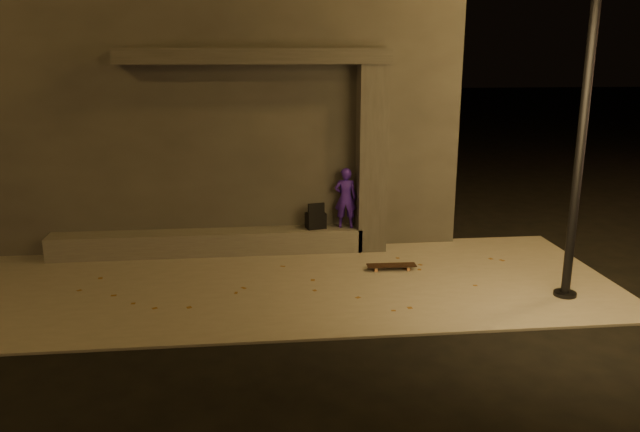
{
  "coord_description": "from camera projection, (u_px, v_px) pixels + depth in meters",
  "views": [
    {
      "loc": [
        -0.58,
        -8.01,
        3.86
      ],
      "look_at": [
        0.51,
        2.0,
        1.2
      ],
      "focal_mm": 35.0,
      "sensor_mm": 36.0,
      "label": 1
    }
  ],
  "objects": [
    {
      "name": "street_lamp_0",
      "position": [
        595.0,
        13.0,
        8.97
      ],
      "size": [
        0.36,
        0.36,
        7.79
      ],
      "color": "black",
      "rests_on": "ground"
    },
    {
      "name": "sidewalk",
      "position": [
        291.0,
        283.0,
        10.66
      ],
      "size": [
        11.0,
        4.4,
        0.04
      ],
      "primitive_type": "cube",
      "color": "slate",
      "rests_on": "ground"
    },
    {
      "name": "skateboard",
      "position": [
        392.0,
        266.0,
        11.24
      ],
      "size": [
        0.89,
        0.25,
        0.1
      ],
      "rotation": [
        0.0,
        0.0,
        -0.02
      ],
      "color": "black",
      "rests_on": "sidewalk"
    },
    {
      "name": "ledge",
      "position": [
        208.0,
        242.0,
        12.12
      ],
      "size": [
        6.0,
        0.55,
        0.45
      ],
      "primitive_type": "cube",
      "color": "#56524E",
      "rests_on": "sidewalk"
    },
    {
      "name": "canopy",
      "position": [
        255.0,
        56.0,
        11.38
      ],
      "size": [
        5.0,
        0.7,
        0.28
      ],
      "primitive_type": "cube",
      "color": "#383633",
      "rests_on": "column"
    },
    {
      "name": "skateboarder",
      "position": [
        346.0,
        198.0,
        12.19
      ],
      "size": [
        0.48,
        0.36,
        1.2
      ],
      "primitive_type": "imported",
      "rotation": [
        0.0,
        0.0,
        2.95
      ],
      "color": "#351799",
      "rests_on": "ledge"
    },
    {
      "name": "backpack",
      "position": [
        316.0,
        219.0,
        12.24
      ],
      "size": [
        0.42,
        0.33,
        0.53
      ],
      "rotation": [
        0.0,
        0.0,
        0.26
      ],
      "color": "black",
      "rests_on": "ledge"
    },
    {
      "name": "column",
      "position": [
        372.0,
        159.0,
        12.06
      ],
      "size": [
        0.55,
        0.55,
        3.6
      ],
      "primitive_type": "cube",
      "color": "#383633",
      "rests_on": "sidewalk"
    },
    {
      "name": "ground",
      "position": [
        299.0,
        336.0,
        8.74
      ],
      "size": [
        120.0,
        120.0,
        0.0
      ],
      "primitive_type": "plane",
      "color": "black",
      "rests_on": "ground"
    },
    {
      "name": "building",
      "position": [
        233.0,
        108.0,
        14.22
      ],
      "size": [
        9.0,
        5.1,
        5.22
      ],
      "color": "#383633",
      "rests_on": "ground"
    }
  ]
}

